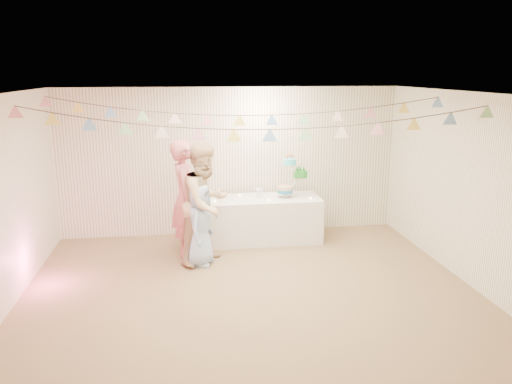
{
  "coord_description": "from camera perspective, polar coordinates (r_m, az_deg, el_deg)",
  "views": [
    {
      "loc": [
        -0.83,
        -6.17,
        2.87
      ],
      "look_at": [
        0.2,
        0.8,
        1.15
      ],
      "focal_mm": 35.0,
      "sensor_mm": 36.0,
      "label": 1
    }
  ],
  "objects": [
    {
      "name": "cake_top_tier",
      "position": [
        8.48,
        3.85,
        3.54
      ],
      "size": [
        0.25,
        0.25,
        0.19
      ],
      "primitive_type": null,
      "color": "#48D2E5",
      "rests_on": "cake_stand"
    },
    {
      "name": "table",
      "position": [
        8.6,
        0.58,
        -3.12
      ],
      "size": [
        2.01,
        0.81,
        0.75
      ],
      "primitive_type": "cube",
      "color": "white",
      "rests_on": "floor"
    },
    {
      "name": "back_wall",
      "position": [
        8.85,
        -2.9,
        3.48
      ],
      "size": [
        6.0,
        6.0,
        0.0
      ],
      "primitive_type": "plane",
      "color": "white",
      "rests_on": "ground"
    },
    {
      "name": "right_wall",
      "position": [
        7.43,
        22.87,
        0.43
      ],
      "size": [
        5.0,
        5.0,
        0.0
      ],
      "primitive_type": "plane",
      "color": "white",
      "rests_on": "ground"
    },
    {
      "name": "platter",
      "position": [
        8.38,
        -3.54,
        -0.9
      ],
      "size": [
        0.31,
        0.31,
        0.02
      ],
      "primitive_type": "cylinder",
      "color": "white",
      "rests_on": "table"
    },
    {
      "name": "tealight_4",
      "position": [
        8.49,
        6.25,
        -0.68
      ],
      "size": [
        0.04,
        0.04,
        0.03
      ],
      "primitive_type": "cylinder",
      "color": "#FFD88C",
      "rests_on": "table"
    },
    {
      "name": "floor",
      "position": [
        6.86,
        -0.69,
        -11.03
      ],
      "size": [
        6.0,
        6.0,
        0.0
      ],
      "primitive_type": "plane",
      "color": "brown",
      "rests_on": "ground"
    },
    {
      "name": "person_child",
      "position": [
        7.52,
        -6.38,
        -3.76
      ],
      "size": [
        0.59,
        0.71,
        1.25
      ],
      "primitive_type": "imported",
      "rotation": [
        0.0,
        0.0,
        1.2
      ],
      "color": "#9AB5DB",
      "rests_on": "floor"
    },
    {
      "name": "tealight_0",
      "position": [
        8.27,
        -4.74,
        -1.04
      ],
      "size": [
        0.04,
        0.04,
        0.03
      ],
      "primitive_type": "cylinder",
      "color": "#FFD88C",
      "rests_on": "table"
    },
    {
      "name": "ceiling",
      "position": [
        6.23,
        -0.76,
        11.23
      ],
      "size": [
        6.0,
        6.0,
        0.0
      ],
      "primitive_type": "plane",
      "color": "silver",
      "rests_on": "ground"
    },
    {
      "name": "cake_bottom",
      "position": [
        8.54,
        3.25,
        -0.08
      ],
      "size": [
        0.31,
        0.31,
        0.15
      ],
      "primitive_type": null,
      "color": "teal",
      "rests_on": "cake_stand"
    },
    {
      "name": "tealight_1",
      "position": [
        8.63,
        -1.9,
        -0.38
      ],
      "size": [
        0.04,
        0.04,
        0.03
      ],
      "primitive_type": "cylinder",
      "color": "#FFD88C",
      "rests_on": "table"
    },
    {
      "name": "cake_middle",
      "position": [
        8.7,
        5.2,
        1.96
      ],
      "size": [
        0.27,
        0.27,
        0.22
      ],
      "primitive_type": null,
      "color": "#1C8423",
      "rests_on": "cake_stand"
    },
    {
      "name": "front_wall",
      "position": [
        4.08,
        4.05,
        -8.96
      ],
      "size": [
        6.0,
        6.0,
        0.0
      ],
      "primitive_type": "plane",
      "color": "white",
      "rests_on": "ground"
    },
    {
      "name": "bunting_front",
      "position": [
        6.05,
        -0.49,
        8.51
      ],
      "size": [
        5.6,
        0.9,
        0.36
      ],
      "primitive_type": null,
      "color": "#72A5E5",
      "rests_on": "ceiling"
    },
    {
      "name": "tealight_2",
      "position": [
        8.3,
        1.5,
        -0.94
      ],
      "size": [
        0.04,
        0.04,
        0.03
      ],
      "primitive_type": "cylinder",
      "color": "#FFD88C",
      "rests_on": "table"
    },
    {
      "name": "bunting_back",
      "position": [
        7.34,
        -1.92,
        9.65
      ],
      "size": [
        5.6,
        1.1,
        0.4
      ],
      "primitive_type": null,
      "color": "pink",
      "rests_on": "ceiling"
    },
    {
      "name": "left_wall",
      "position": [
        6.73,
        -26.96,
        -1.3
      ],
      "size": [
        5.0,
        5.0,
        0.0
      ],
      "primitive_type": "plane",
      "color": "white",
      "rests_on": "ground"
    },
    {
      "name": "cake_stand",
      "position": [
        8.57,
        4.17,
        1.71
      ],
      "size": [
        0.61,
        0.36,
        0.68
      ],
      "primitive_type": null,
      "color": "silver",
      "rests_on": "table"
    },
    {
      "name": "person_adult_a",
      "position": [
        7.88,
        -8.05,
        -0.71
      ],
      "size": [
        0.47,
        0.69,
        1.85
      ],
      "primitive_type": "imported",
      "rotation": [
        0.0,
        0.0,
        1.53
      ],
      "color": "#C3666B",
      "rests_on": "floor"
    },
    {
      "name": "tealight_3",
      "position": [
        8.77,
        2.62,
        -0.16
      ],
      "size": [
        0.04,
        0.04,
        0.03
      ],
      "primitive_type": "cylinder",
      "color": "#FFD88C",
      "rests_on": "table"
    },
    {
      "name": "posy",
      "position": [
        8.53,
        0.32,
        -0.1
      ],
      "size": [
        0.15,
        0.15,
        0.17
      ],
      "primitive_type": null,
      "color": "white",
      "rests_on": "table"
    },
    {
      "name": "person_adult_b",
      "position": [
        7.54,
        -5.76,
        -1.33
      ],
      "size": [
        1.13,
        1.13,
        1.84
      ],
      "primitive_type": "imported",
      "rotation": [
        0.0,
        0.0,
        0.79
      ],
      "color": "tan",
      "rests_on": "floor"
    }
  ]
}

